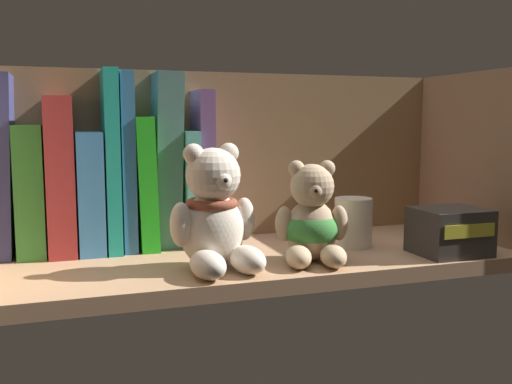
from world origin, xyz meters
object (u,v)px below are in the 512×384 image
at_px(book_4, 110,161).
at_px(book_1, 31,190).
at_px(teddy_bear_smaller, 312,222).
at_px(pillar_candle, 353,222).
at_px(book_0, 6,166).
at_px(book_5, 125,161).
at_px(teddy_bear_larger, 215,216).
at_px(book_2, 60,175).
at_px(book_7, 165,160).
at_px(small_product_box, 449,231).
at_px(book_3, 89,191).
at_px(book_8, 186,187).
at_px(book_6, 143,182).
at_px(book_9, 201,167).

bearing_deg(book_4, book_1, 180.00).
xyz_separation_m(book_1, teddy_bear_smaller, (0.34, -0.17, -0.04)).
bearing_deg(pillar_candle, book_0, 167.15).
distance_m(book_5, teddy_bear_larger, 0.20).
xyz_separation_m(book_0, book_2, (0.07, 0.00, -0.01)).
distance_m(book_7, small_product_box, 0.41).
height_order(teddy_bear_smaller, small_product_box, teddy_bear_smaller).
xyz_separation_m(book_0, small_product_box, (0.56, -0.19, -0.09)).
bearing_deg(book_5, book_1, 180.00).
bearing_deg(small_product_box, book_3, 157.44).
bearing_deg(book_8, pillar_candle, -25.63).
xyz_separation_m(book_4, book_6, (0.04, 0.00, -0.03)).
xyz_separation_m(teddy_bear_smaller, pillar_candle, (0.09, 0.06, -0.02)).
height_order(book_0, book_2, book_0).
distance_m(book_0, book_5, 0.16).
xyz_separation_m(book_8, book_9, (0.02, 0.00, 0.03)).
bearing_deg(book_9, book_3, 180.00).
bearing_deg(small_product_box, book_1, 160.38).
relative_size(book_2, small_product_box, 2.33).
height_order(book_5, teddy_bear_smaller, book_5).
bearing_deg(book_4, book_9, 0.00).
height_order(book_4, book_6, book_4).
bearing_deg(book_7, small_product_box, -28.46).
bearing_deg(book_5, book_6, 0.00).
height_order(book_6, book_9, book_9).
distance_m(book_8, book_9, 0.04).
bearing_deg(book_3, teddy_bear_smaller, -32.37).
bearing_deg(pillar_candle, book_9, 151.81).
xyz_separation_m(book_4, book_5, (0.02, 0.00, -0.00)).
distance_m(book_1, book_4, 0.11).
xyz_separation_m(book_7, book_8, (0.03, 0.00, -0.04)).
bearing_deg(book_6, book_4, 180.00).
height_order(book_1, book_4, book_4).
height_order(book_7, book_9, book_7).
xyz_separation_m(book_2, book_9, (0.20, 0.00, 0.01)).
bearing_deg(book_4, book_3, 180.00).
xyz_separation_m(book_1, book_8, (0.21, 0.00, -0.00)).
height_order(book_0, small_product_box, book_0).
bearing_deg(book_0, book_7, 0.00).
bearing_deg(small_product_box, book_0, 161.36).
bearing_deg(book_2, book_6, 0.00).
bearing_deg(book_4, book_6, 0.00).
height_order(book_2, book_8, book_2).
distance_m(book_2, book_8, 0.18).
distance_m(book_4, book_7, 0.08).
relative_size(book_6, book_8, 1.12).
height_order(book_8, small_product_box, book_8).
bearing_deg(teddy_bear_larger, book_1, 142.07).
relative_size(book_3, book_7, 0.67).
bearing_deg(book_5, pillar_candle, -18.97).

